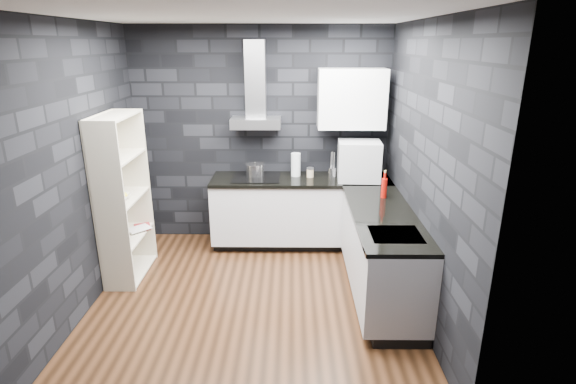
{
  "coord_description": "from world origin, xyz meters",
  "views": [
    {
      "loc": [
        0.39,
        -4.01,
        2.49
      ],
      "look_at": [
        0.35,
        0.45,
        1.0
      ],
      "focal_mm": 28.0,
      "sensor_mm": 36.0,
      "label": 1
    }
  ],
  "objects_px": {
    "storage_jar": "(310,173)",
    "bookshelf": "(123,198)",
    "fruit_bowl": "(121,197)",
    "utensil_crock": "(332,172)",
    "red_bottle": "(384,188)",
    "appliance_garage": "(359,162)",
    "pot": "(255,170)",
    "glass_vase": "(296,165)"
  },
  "relations": [
    {
      "from": "appliance_garage",
      "to": "storage_jar",
      "type": "bearing_deg",
      "value": 172.34
    },
    {
      "from": "pot",
      "to": "red_bottle",
      "type": "bearing_deg",
      "value": -28.92
    },
    {
      "from": "red_bottle",
      "to": "bookshelf",
      "type": "xyz_separation_m",
      "value": [
        -2.8,
        -0.05,
        -0.11
      ]
    },
    {
      "from": "storage_jar",
      "to": "utensil_crock",
      "type": "relative_size",
      "value": 0.86
    },
    {
      "from": "pot",
      "to": "fruit_bowl",
      "type": "relative_size",
      "value": 1.12
    },
    {
      "from": "glass_vase",
      "to": "red_bottle",
      "type": "distance_m",
      "value": 1.25
    },
    {
      "from": "pot",
      "to": "red_bottle",
      "type": "relative_size",
      "value": 1.05
    },
    {
      "from": "storage_jar",
      "to": "appliance_garage",
      "type": "xyz_separation_m",
      "value": [
        0.58,
        -0.11,
        0.17
      ]
    },
    {
      "from": "utensil_crock",
      "to": "appliance_garage",
      "type": "xyz_separation_m",
      "value": [
        0.31,
        -0.11,
        0.16
      ]
    },
    {
      "from": "storage_jar",
      "to": "fruit_bowl",
      "type": "distance_m",
      "value": 2.21
    },
    {
      "from": "pot",
      "to": "fruit_bowl",
      "type": "xyz_separation_m",
      "value": [
        -1.35,
        -0.9,
        -0.04
      ]
    },
    {
      "from": "appliance_garage",
      "to": "red_bottle",
      "type": "xyz_separation_m",
      "value": [
        0.18,
        -0.66,
        -0.12
      ]
    },
    {
      "from": "pot",
      "to": "storage_jar",
      "type": "bearing_deg",
      "value": -2.99
    },
    {
      "from": "utensil_crock",
      "to": "fruit_bowl",
      "type": "relative_size",
      "value": 0.61
    },
    {
      "from": "storage_jar",
      "to": "pot",
      "type": "bearing_deg",
      "value": 177.01
    },
    {
      "from": "utensil_crock",
      "to": "red_bottle",
      "type": "distance_m",
      "value": 0.91
    },
    {
      "from": "pot",
      "to": "bookshelf",
      "type": "xyz_separation_m",
      "value": [
        -1.35,
        -0.85,
        -0.08
      ]
    },
    {
      "from": "pot",
      "to": "appliance_garage",
      "type": "distance_m",
      "value": 1.28
    },
    {
      "from": "storage_jar",
      "to": "bookshelf",
      "type": "height_order",
      "value": "bookshelf"
    },
    {
      "from": "pot",
      "to": "glass_vase",
      "type": "relative_size",
      "value": 0.77
    },
    {
      "from": "glass_vase",
      "to": "appliance_garage",
      "type": "distance_m",
      "value": 0.78
    },
    {
      "from": "glass_vase",
      "to": "pot",
      "type": "bearing_deg",
      "value": -177.87
    },
    {
      "from": "storage_jar",
      "to": "fruit_bowl",
      "type": "bearing_deg",
      "value": -156.9
    },
    {
      "from": "glass_vase",
      "to": "utensil_crock",
      "type": "height_order",
      "value": "glass_vase"
    },
    {
      "from": "bookshelf",
      "to": "fruit_bowl",
      "type": "height_order",
      "value": "bookshelf"
    },
    {
      "from": "fruit_bowl",
      "to": "utensil_crock",
      "type": "bearing_deg",
      "value": 20.61
    },
    {
      "from": "fruit_bowl",
      "to": "pot",
      "type": "bearing_deg",
      "value": 33.81
    },
    {
      "from": "pot",
      "to": "red_bottle",
      "type": "distance_m",
      "value": 1.65
    },
    {
      "from": "pot",
      "to": "bookshelf",
      "type": "bearing_deg",
      "value": -147.75
    },
    {
      "from": "fruit_bowl",
      "to": "red_bottle",
      "type": "bearing_deg",
      "value": 2.14
    },
    {
      "from": "pot",
      "to": "storage_jar",
      "type": "height_order",
      "value": "pot"
    },
    {
      "from": "bookshelf",
      "to": "utensil_crock",
      "type": "bearing_deg",
      "value": 32.58
    },
    {
      "from": "appliance_garage",
      "to": "red_bottle",
      "type": "height_order",
      "value": "appliance_garage"
    },
    {
      "from": "bookshelf",
      "to": "fruit_bowl",
      "type": "relative_size",
      "value": 9.03
    },
    {
      "from": "glass_vase",
      "to": "appliance_garage",
      "type": "height_order",
      "value": "appliance_garage"
    },
    {
      "from": "red_bottle",
      "to": "storage_jar",
      "type": "bearing_deg",
      "value": 134.93
    },
    {
      "from": "pot",
      "to": "appliance_garage",
      "type": "bearing_deg",
      "value": -6.46
    },
    {
      "from": "storage_jar",
      "to": "fruit_bowl",
      "type": "height_order",
      "value": "storage_jar"
    },
    {
      "from": "bookshelf",
      "to": "red_bottle",
      "type": "bearing_deg",
      "value": 14.18
    },
    {
      "from": "pot",
      "to": "utensil_crock",
      "type": "xyz_separation_m",
      "value": [
        0.95,
        -0.04,
        -0.02
      ]
    },
    {
      "from": "storage_jar",
      "to": "bookshelf",
      "type": "bearing_deg",
      "value": -158.15
    },
    {
      "from": "pot",
      "to": "storage_jar",
      "type": "xyz_separation_m",
      "value": [
        0.69,
        -0.04,
        -0.03
      ]
    }
  ]
}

